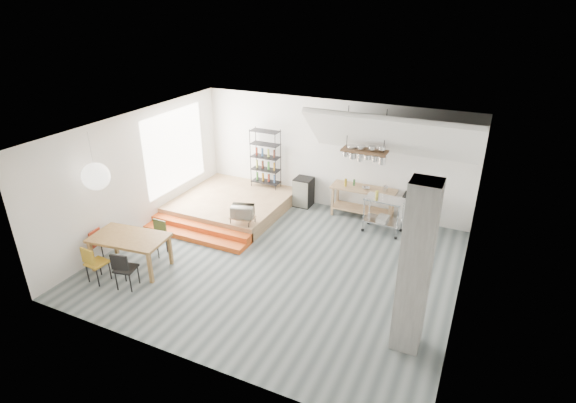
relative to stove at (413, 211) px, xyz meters
The scene contains 26 objects.
floor 4.05m from the stove, 128.38° to the right, with size 8.00×8.00×0.00m, color #4A5556.
wall_back 2.76m from the stove, behind, with size 8.00×0.04×3.20m, color silver.
wall_left 7.31m from the stove, 154.10° to the right, with size 0.04×7.00×3.20m, color silver.
wall_right 3.67m from the stove, 64.58° to the right, with size 0.04×7.00×3.20m, color silver.
ceiling 4.86m from the stove, 128.38° to the right, with size 8.00×7.00×0.02m, color white.
slope_ceiling 2.20m from the stove, 159.90° to the right, with size 4.40×1.80×0.15m, color white.
window_pane 6.82m from the stove, 165.66° to the right, with size 0.02×2.50×2.20m, color white.
platform 5.14m from the stove, 166.98° to the right, with size 3.00×3.00×0.40m, color #906B48.
step_lower 5.90m from the stove, 148.15° to the right, with size 3.00×0.35×0.13m, color #D75219.
step_upper 5.72m from the stove, 151.14° to the right, with size 3.00×0.35×0.27m, color #D75219.
concrete_column 4.86m from the stove, 80.25° to the right, with size 0.50×0.50×3.20m, color slate.
kitchen_counter 1.41m from the stove, behind, with size 1.80×0.60×0.91m.
stove is the anchor object (origin of this frame).
pot_rack 2.04m from the stove, behind, with size 1.20×0.50×1.43m.
wire_shelving 4.58m from the stove, behind, with size 0.88×0.38×1.80m.
microwave_shelf 4.58m from the stove, 148.33° to the right, with size 0.60×0.40×0.16m.
paper_lantern 7.96m from the stove, 141.33° to the right, with size 0.60×0.60×0.60m, color white.
dining_table 7.27m from the stove, 138.84° to the right, with size 1.81×1.16×0.81m.
chair_mustard 8.03m from the stove, 135.88° to the right, with size 0.44×0.44×0.89m.
chair_black 7.43m from the stove, 132.29° to the right, with size 0.49×0.49×0.90m.
chair_olive 6.68m from the stove, 143.19° to the right, with size 0.39×0.39×0.85m.
chair_red 8.16m from the stove, 142.99° to the right, with size 0.41×0.41×0.81m.
rolling_cart 0.92m from the stove, 137.31° to the right, with size 1.02×0.62×0.97m.
mini_fridge 3.24m from the stove, behind, with size 0.51×0.51×0.87m, color black.
microwave 4.59m from the stove, 148.33° to the right, with size 0.57×0.39×0.32m, color beige.
bowl 1.40m from the stove, behind, with size 0.22×0.22×0.05m, color silver.
Camera 1 is at (4.06, -8.16, 5.76)m, focal length 28.00 mm.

